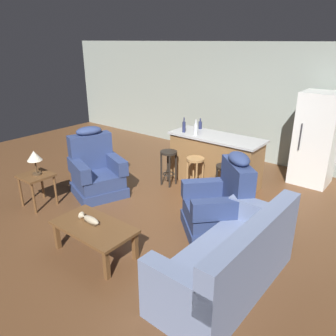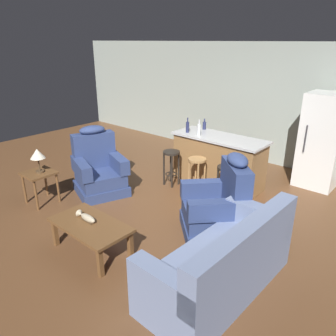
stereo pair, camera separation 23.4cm
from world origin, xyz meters
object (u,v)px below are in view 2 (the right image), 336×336
Objects in this scene: kitchen_island at (218,160)px; bar_stool_left at (171,162)px; end_table at (40,178)px; coffee_table at (90,227)px; bar_stool_middle at (197,169)px; bar_stool_right at (226,178)px; bottle_short_amber at (204,125)px; fish_figurine at (86,217)px; couch at (223,264)px; table_lamp at (37,155)px; recliner_near_lamp at (99,170)px; refrigerator at (322,141)px; bottle_wine_dark at (199,130)px; recliner_near_island at (219,207)px; bottle_tall_green at (188,127)px.

bar_stool_left is (-0.64, -0.63, -0.01)m from kitchen_island.
kitchen_island is (1.83, 2.66, 0.02)m from end_table.
bar_stool_middle is (-0.01, 2.33, 0.11)m from coffee_table.
bottle_short_amber is at bearing 141.19° from bar_stool_right.
fish_figurine is 0.18× the size of couch.
end_table is at bearing 170.95° from fish_figurine.
table_lamp reaches higher than bar_stool_right.
table_lamp is at bearing 41.62° from end_table.
kitchen_island is (1.81, 2.65, -0.39)m from table_lamp.
couch is (1.79, 0.50, -0.12)m from fish_figurine.
recliner_near_lamp is 0.67× the size of kitchen_island.
refrigerator is at bearing 68.95° from fish_figurine.
coffee_table is at bearing -109.71° from refrigerator.
bottle_wine_dark is (-0.34, -0.19, 0.59)m from kitchen_island.
end_table is at bearing -113.99° from bottle_short_amber.
couch is 1.07× the size of kitchen_island.
bottle_wine_dark is at bearing 154.22° from bar_stool_right.
kitchen_island is 0.71m from bottle_wine_dark.
kitchen_island is at bearing 87.47° from fish_figurine.
refrigerator is at bearing 41.01° from bar_stool_left.
coffee_table is 1.88m from table_lamp.
bottle_tall_green is at bearing -85.98° from recliner_near_island.
table_lamp reaches higher than end_table.
fish_figurine is 2.41m from bar_stool_right.
end_table is 0.32× the size of refrigerator.
refrigerator reaches higher than couch.
bar_stool_left and bar_stool_middle have the same top height.
recliner_near_lamp is at bearing -142.02° from bar_stool_middle.
bottle_short_amber reaches higher than couch.
recliner_near_island reaches higher than bottle_short_amber.
bottle_wine_dark is (-1.81, -1.39, 0.18)m from refrigerator.
refrigerator is at bearing 37.60° from bottle_wine_dark.
bottle_short_amber is (0.11, 0.88, 0.56)m from bar_stool_left.
end_table is at bearing -120.29° from bar_stool_left.
bottle_wine_dark is (0.29, -0.03, 0.00)m from bottle_tall_green.
bottle_wine_dark reaches higher than fish_figurine.
kitchen_island is at bearing 55.50° from end_table.
bar_stool_left is at bearing 102.55° from fish_figurine.
bar_stool_middle is at bearing -45.48° from couch.
kitchen_island reaches higher than fish_figurine.
refrigerator is (1.50, 1.83, 0.41)m from bar_stool_middle.
bottle_tall_green is (-0.61, 2.80, 0.70)m from coffee_table.
fish_figurine is 1.79m from recliner_near_lamp.
bar_stool_left is 1.21m from bar_stool_right.
bottle_tall_green is 0.30m from bottle_wine_dark.
table_lamp is (-1.79, 0.31, 0.50)m from coffee_table.
couch is 3.54m from bottle_short_amber.
recliner_near_lamp is 1.09m from table_lamp.
end_table is 5.09m from refrigerator.
coffee_table is 2.96m from kitchen_island.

